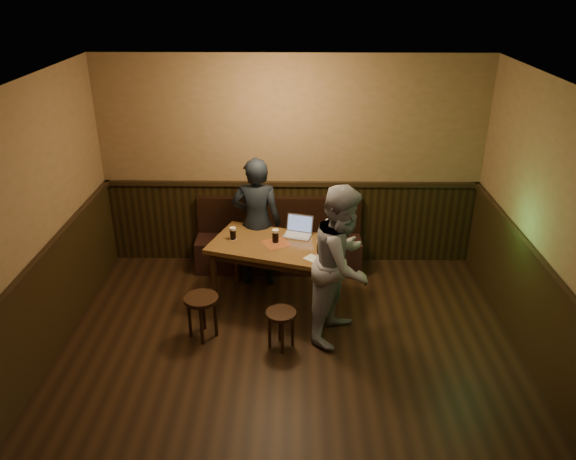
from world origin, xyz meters
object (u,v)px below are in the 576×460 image
at_px(stool_right, 281,319).
at_px(laptop, 298,230).
at_px(person_grey, 343,264).
at_px(pint_left, 233,233).
at_px(person_suit, 257,223).
at_px(bench, 279,246).
at_px(pub_table, 276,251).
at_px(pint_mid, 275,236).
at_px(pint_right, 320,247).
at_px(stool_left, 202,305).

height_order(stool_right, laptop, laptop).
bearing_deg(stool_right, person_grey, 22.68).
xyz_separation_m(pint_left, person_suit, (0.26, 0.38, -0.03)).
xyz_separation_m(bench, pub_table, (-0.00, -0.91, 0.38)).
bearing_deg(stool_right, bench, 92.51).
bearing_deg(bench, pint_left, -122.78).
xyz_separation_m(stool_right, person_grey, (0.65, 0.27, 0.53)).
height_order(pint_mid, person_suit, person_suit).
height_order(bench, person_suit, person_suit).
bearing_deg(laptop, stool_right, -82.74).
bearing_deg(laptop, pint_right, -47.71).
bearing_deg(stool_left, pint_mid, 43.86).
distance_m(pub_table, pint_left, 0.56).
relative_size(laptop, person_suit, 0.23).
height_order(pint_mid, laptop, laptop).
xyz_separation_m(pub_table, laptop, (0.26, 0.24, 0.17)).
relative_size(pub_table, pint_right, 9.58).
bearing_deg(pint_left, stool_right, -59.26).
height_order(stool_right, person_grey, person_grey).
xyz_separation_m(pub_table, stool_right, (0.08, -0.90, -0.34)).
distance_m(pint_mid, person_grey, 0.99).
relative_size(pint_mid, person_suit, 0.10).
bearing_deg(stool_right, person_suit, 103.80).
bearing_deg(person_grey, bench, 50.65).
xyz_separation_m(stool_left, person_suit, (0.53, 1.21, 0.44)).
bearing_deg(bench, pub_table, -90.00).
distance_m(stool_left, pint_left, 0.99).
bearing_deg(stool_left, pub_table, 42.39).
bearing_deg(laptop, person_grey, -45.47).
xyz_separation_m(pint_left, laptop, (0.78, 0.14, -0.02)).
height_order(laptop, person_grey, person_grey).
bearing_deg(person_grey, stool_left, 118.83).
bearing_deg(pint_mid, stool_right, -84.55).
relative_size(stool_left, laptop, 1.31).
xyz_separation_m(bench, person_grey, (0.73, -1.53, 0.57)).
xyz_separation_m(pint_mid, person_suit, (-0.25, 0.46, -0.04)).
xyz_separation_m(pub_table, pint_left, (-0.52, 0.10, 0.18)).
xyz_separation_m(pint_right, person_grey, (0.22, -0.36, -0.01)).
height_order(stool_left, person_grey, person_grey).
distance_m(pint_left, laptop, 0.79).
xyz_separation_m(stool_left, laptop, (1.05, 0.97, 0.46)).
xyz_separation_m(stool_right, pint_mid, (-0.09, 0.93, 0.53)).
bearing_deg(pint_right, person_grey, -58.80).
relative_size(pint_left, person_grey, 0.09).
xyz_separation_m(stool_right, pint_left, (-0.59, 1.00, 0.53)).
relative_size(stool_right, person_grey, 0.25).
distance_m(pint_left, person_grey, 1.44).
height_order(stool_right, pint_right, pint_right).
distance_m(bench, laptop, 0.90).
relative_size(stool_right, pint_right, 2.50).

